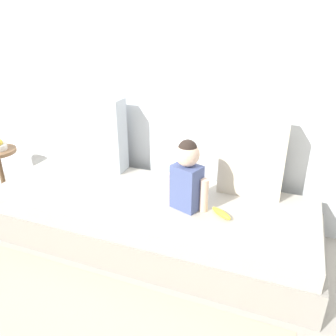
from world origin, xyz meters
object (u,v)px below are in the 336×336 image
(throw_pillow_left, at_px, (92,133))
(banana, at_px, (221,213))
(toddler, at_px, (187,174))
(throw_pillow_right, at_px, (252,156))
(couch, at_px, (150,219))

(throw_pillow_left, distance_m, banana, 1.28)
(toddler, distance_m, banana, 0.33)
(toddler, relative_size, banana, 2.82)
(throw_pillow_left, relative_size, toddler, 1.25)
(throw_pillow_left, height_order, throw_pillow_right, throw_pillow_left)
(throw_pillow_left, distance_m, toddler, 1.01)
(throw_pillow_right, distance_m, banana, 0.48)
(toddler, bearing_deg, throw_pillow_right, 45.45)
(couch, bearing_deg, banana, -6.31)
(throw_pillow_left, height_order, toddler, throw_pillow_left)
(throw_pillow_right, xyz_separation_m, banana, (-0.11, -0.39, -0.26))
(couch, bearing_deg, throw_pillow_right, 26.80)
(couch, height_order, throw_pillow_right, throw_pillow_right)
(couch, relative_size, toddler, 4.92)
(couch, xyz_separation_m, toddler, (0.29, -0.04, 0.43))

